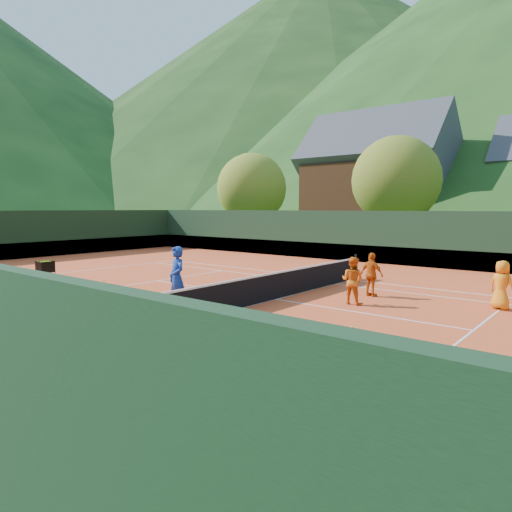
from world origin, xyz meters
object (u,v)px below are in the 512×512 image
Objects in this scene: student_a at (352,280)px; chalet_left at (377,183)px; tennis_net at (275,285)px; student_b at (372,275)px; ball_hopper at (45,267)px; student_c at (502,285)px; coach at (177,278)px.

chalet_left is at bearing -68.27° from student_a.
student_a is 0.13× the size of tennis_net.
student_a is at bearing 102.95° from student_b.
student_a is 1.61m from student_b.
student_b is at bearing 28.84° from ball_hopper.
chalet_left reaches higher than tennis_net.
tennis_net is (-6.40, -3.18, -0.27)m from student_c.
coach is 3.50m from tennis_net.
coach is 0.14× the size of chalet_left.
student_b reaches higher than ball_hopper.
student_c is at bearing 26.41° from tennis_net.
student_a is at bearing 22.10° from ball_hopper.
student_b is at bearing -65.74° from chalet_left.
student_a is at bearing -66.82° from chalet_left.
tennis_net is 9.70m from ball_hopper.
tennis_net is (-2.42, -1.00, -0.28)m from student_a.
student_b is at bearing 27.26° from student_c.
chalet_left reaches higher than student_b.
ball_hopper is (-15.39, -6.81, -0.02)m from student_c.
chalet_left reaches higher than ball_hopper.
chalet_left is (-10.00, 30.00, 5.13)m from tennis_net.
student_b is at bearing 73.30° from coach.
chalet_left is (-1.00, 33.63, 4.88)m from ball_hopper.
student_c is 1.54× the size of ball_hopper.
student_a is 12.32m from ball_hopper.
tennis_net is 32.04m from chalet_left.
coach is 7.52m from ball_hopper.
student_c is at bearing -161.82° from student_b.
ball_hopper is 0.07× the size of chalet_left.
coach is at bearing -115.50° from tennis_net.
coach is 0.16× the size of tennis_net.
coach reaches higher than student_c.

